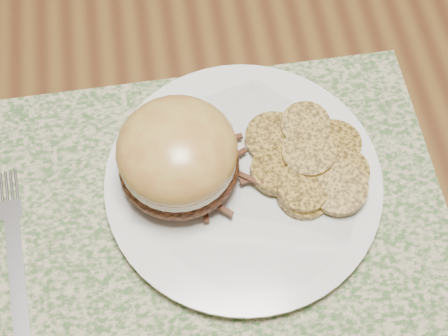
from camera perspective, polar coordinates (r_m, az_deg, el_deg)
The scene contains 6 objects.
dining_table at distance 0.73m, azimuth 12.83°, elevation -4.40°, with size 1.50×0.90×0.75m.
placemat at distance 0.62m, azimuth -0.40°, elevation -3.97°, with size 0.45×0.33×0.00m, color #3F5D30.
dinner_plate at distance 0.62m, azimuth 1.77°, elevation -1.27°, with size 0.26×0.26×0.02m, color silver.
pork_sandwich at distance 0.58m, azimuth -4.24°, elevation 1.01°, with size 0.12×0.11×0.09m.
roasted_potatoes at distance 0.62m, azimuth 7.74°, elevation 0.51°, with size 0.14×0.15×0.03m.
fork at distance 0.64m, azimuth -18.56°, elevation -7.42°, with size 0.03×0.18×0.00m.
Camera 1 is at (-0.20, -0.24, 1.33)m, focal length 50.00 mm.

